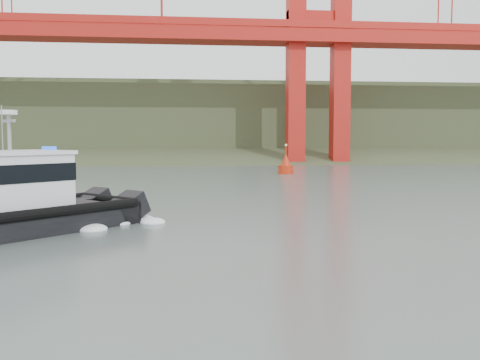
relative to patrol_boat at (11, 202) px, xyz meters
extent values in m
plane|color=#45524D|center=(10.04, -8.89, -1.53)|extent=(400.00, 400.00, 0.00)
cube|color=#2E3D22|center=(10.04, 83.11, -1.53)|extent=(500.00, 44.72, 16.25)
cube|color=#2E3D22|center=(10.04, 111.11, 4.47)|extent=(500.00, 70.00, 18.00)
cube|color=#2E3D22|center=(10.04, 136.11, 9.47)|extent=(500.00, 60.00, 16.00)
cube|color=#B51D16|center=(10.04, 66.11, 20.47)|extent=(260.00, 6.00, 2.20)
cube|color=black|center=(0.95, -1.23, -1.05)|extent=(10.00, 9.89, 1.37)
cube|color=white|center=(0.27, 0.27, 0.95)|extent=(5.34, 5.33, 2.63)
cube|color=black|center=(0.27, 0.27, 1.43)|extent=(5.44, 5.43, 0.86)
cube|color=white|center=(0.27, 0.27, 2.36)|extent=(5.66, 5.66, 0.18)
cylinder|color=gray|center=(0.03, 0.03, 3.30)|extent=(0.18, 0.18, 2.06)
cylinder|color=white|center=(0.03, 0.03, 4.27)|extent=(0.80, 0.80, 0.21)
cylinder|color=red|center=(21.51, 41.19, -1.10)|extent=(1.95, 1.95, 1.30)
cone|color=red|center=(21.51, 41.19, 0.21)|extent=(1.52, 1.52, 1.95)
cylinder|color=red|center=(21.51, 41.19, 1.51)|extent=(0.17, 0.17, 1.08)
sphere|color=#E5D87F|center=(21.51, 41.19, 2.16)|extent=(0.33, 0.33, 0.33)
camera|label=1|loc=(8.17, -26.48, 3.04)|focal=40.00mm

